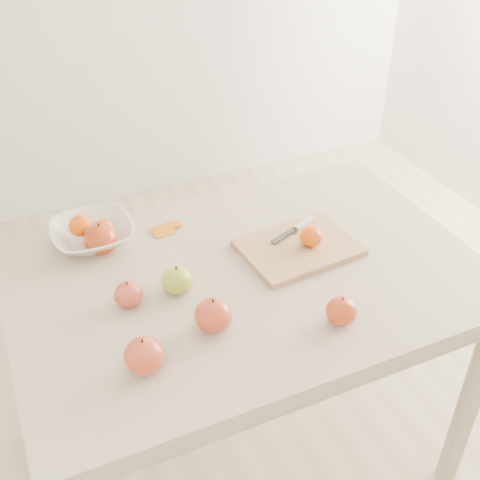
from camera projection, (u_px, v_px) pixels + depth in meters
name	position (u px, v px, depth m)	size (l,w,h in m)	color
ground	(246.00, 450.00, 1.98)	(3.50, 3.50, 0.00)	#C6B293
table	(248.00, 301.00, 1.60)	(1.20, 0.80, 0.75)	beige
cutting_board	(299.00, 248.00, 1.62)	(0.30, 0.22, 0.02)	tan
board_tangerine	(311.00, 236.00, 1.60)	(0.06, 0.06, 0.05)	#DE5007
fruit_bowl	(92.00, 234.00, 1.64)	(0.22, 0.22, 0.05)	white
bowl_tangerine_near	(81.00, 226.00, 1.62)	(0.07, 0.07, 0.06)	#E34D08
bowl_tangerine_far	(103.00, 227.00, 1.63)	(0.05, 0.05, 0.05)	#E04C07
orange_peel_a	(163.00, 232.00, 1.69)	(0.06, 0.04, 0.00)	#C46C0D
orange_peel_b	(173.00, 225.00, 1.72)	(0.04, 0.04, 0.00)	orange
paring_knife	(301.00, 226.00, 1.68)	(0.17, 0.08, 0.01)	silver
apple_green	(177.00, 280.00, 1.47)	(0.08, 0.08, 0.07)	#5C9519
apple_red_c	(213.00, 315.00, 1.36)	(0.09, 0.09, 0.08)	maroon
apple_red_d	(144.00, 355.00, 1.26)	(0.09, 0.09, 0.08)	#A52C1D
apple_red_b	(128.00, 294.00, 1.43)	(0.07, 0.07, 0.06)	maroon
apple_red_e	(341.00, 311.00, 1.38)	(0.07, 0.07, 0.06)	maroon
apple_red_a	(101.00, 239.00, 1.60)	(0.09, 0.09, 0.08)	maroon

